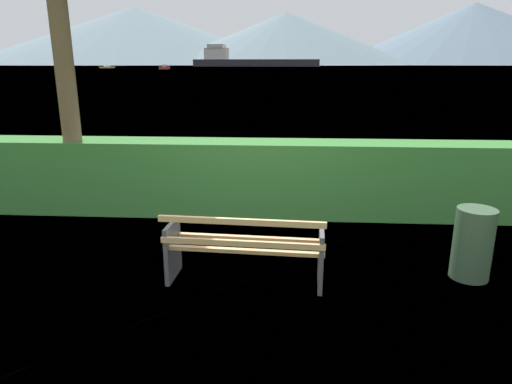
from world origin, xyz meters
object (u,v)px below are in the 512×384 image
at_px(trash_bin, 473,244).
at_px(fishing_boat_near, 164,68).
at_px(sailboat_mid, 107,67).
at_px(cargo_ship_large, 246,60).
at_px(park_bench, 245,248).

relative_size(trash_bin, fishing_boat_near, 0.20).
bearing_deg(trash_bin, sailboat_mid, 112.31).
height_order(trash_bin, fishing_boat_near, fishing_boat_near).
bearing_deg(fishing_boat_near, trash_bin, -74.15).
bearing_deg(cargo_ship_large, trash_bin, -84.65).
bearing_deg(sailboat_mid, cargo_ship_large, 58.72).
relative_size(park_bench, sailboat_mid, 0.28).
height_order(fishing_boat_near, sailboat_mid, fishing_boat_near).
distance_m(cargo_ship_large, fishing_boat_near, 133.25).
relative_size(fishing_boat_near, sailboat_mid, 0.65).
height_order(trash_bin, sailboat_mid, sailboat_mid).
xyz_separation_m(trash_bin, sailboat_mid, (-85.57, 208.58, -0.02)).
relative_size(cargo_ship_large, fishing_boat_near, 19.62).
xyz_separation_m(park_bench, fishing_boat_near, (-45.94, 171.41, 0.21)).
bearing_deg(park_bench, sailboat_mid, 111.66).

